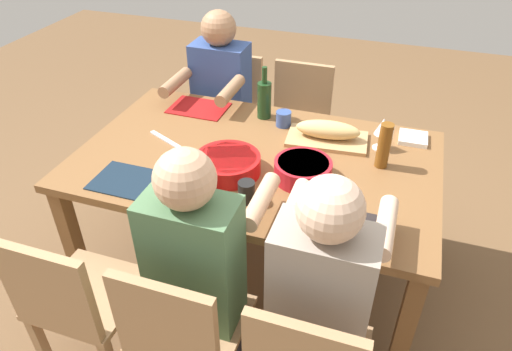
# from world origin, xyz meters

# --- Properties ---
(ground_plane) EXTENTS (8.00, 8.00, 0.00)m
(ground_plane) POSITION_xyz_m (0.00, 0.00, 0.00)
(ground_plane) COLOR brown
(dining_table) EXTENTS (1.71, 1.07, 0.74)m
(dining_table) POSITION_xyz_m (0.00, 0.00, 0.66)
(dining_table) COLOR brown
(dining_table) RESTS_ON ground_plane
(chair_far_right) EXTENTS (0.40, 0.40, 0.85)m
(chair_far_right) POSITION_xyz_m (0.47, 0.86, 0.48)
(chair_far_right) COLOR #A87F56
(chair_far_right) RESTS_ON ground_plane
(diner_far_left) EXTENTS (0.41, 0.53, 1.20)m
(diner_far_left) POSITION_xyz_m (-0.47, 0.67, 0.70)
(diner_far_left) COLOR #2D2D38
(diner_far_left) RESTS_ON ground_plane
(chair_near_right) EXTENTS (0.40, 0.40, 0.85)m
(chair_near_right) POSITION_xyz_m (0.47, -0.86, 0.48)
(chair_near_right) COLOR #A87F56
(chair_near_right) RESTS_ON ground_plane
(diner_near_right) EXTENTS (0.41, 0.53, 1.20)m
(diner_near_right) POSITION_xyz_m (0.47, -0.67, 0.70)
(diner_near_right) COLOR #2D2D38
(diner_near_right) RESTS_ON ground_plane
(chair_far_center) EXTENTS (0.40, 0.40, 0.85)m
(chair_far_center) POSITION_xyz_m (0.00, 0.86, 0.48)
(chair_far_center) COLOR #A87F56
(chair_far_center) RESTS_ON ground_plane
(diner_far_center) EXTENTS (0.41, 0.53, 1.20)m
(diner_far_center) POSITION_xyz_m (-0.00, 0.67, 0.70)
(diner_far_center) COLOR #2D2D38
(diner_far_center) RESTS_ON ground_plane
(chair_near_center) EXTENTS (0.40, 0.40, 0.85)m
(chair_near_center) POSITION_xyz_m (0.00, -0.86, 0.48)
(chair_near_center) COLOR #A87F56
(chair_near_center) RESTS_ON ground_plane
(serving_bowl_salad) EXTENTS (0.26, 0.26, 0.09)m
(serving_bowl_salad) POSITION_xyz_m (-0.25, 0.10, 0.79)
(serving_bowl_salad) COLOR #B21923
(serving_bowl_salad) RESTS_ON dining_table
(serving_bowl_greens) EXTENTS (0.30, 0.30, 0.08)m
(serving_bowl_greens) POSITION_xyz_m (0.08, 0.16, 0.79)
(serving_bowl_greens) COLOR red
(serving_bowl_greens) RESTS_ON dining_table
(cutting_board) EXTENTS (0.42, 0.25, 0.02)m
(cutting_board) POSITION_xyz_m (-0.29, -0.25, 0.75)
(cutting_board) COLOR tan
(cutting_board) RESTS_ON dining_table
(bread_loaf) EXTENTS (0.33, 0.14, 0.09)m
(bread_loaf) POSITION_xyz_m (-0.29, -0.25, 0.81)
(bread_loaf) COLOR tan
(bread_loaf) RESTS_ON cutting_board
(wine_bottle) EXTENTS (0.08, 0.08, 0.29)m
(wine_bottle) POSITION_xyz_m (0.09, -0.40, 0.85)
(wine_bottle) COLOR #193819
(wine_bottle) RESTS_ON dining_table
(beer_bottle) EXTENTS (0.06, 0.06, 0.22)m
(beer_bottle) POSITION_xyz_m (-0.58, -0.11, 0.85)
(beer_bottle) COLOR brown
(beer_bottle) RESTS_ON dining_table
(wine_glass) EXTENTS (0.08, 0.08, 0.17)m
(wine_glass) POSITION_xyz_m (-0.55, -0.27, 0.86)
(wine_glass) COLOR silver
(wine_glass) RESTS_ON dining_table
(placemat_far_right) EXTENTS (0.32, 0.23, 0.01)m
(placemat_far_right) POSITION_xyz_m (0.47, 0.37, 0.74)
(placemat_far_right) COLOR #142333
(placemat_far_right) RESTS_ON dining_table
(placemat_far_left) EXTENTS (0.32, 0.23, 0.01)m
(placemat_far_left) POSITION_xyz_m (-0.47, 0.37, 0.74)
(placemat_far_left) COLOR black
(placemat_far_left) RESTS_ON dining_table
(placemat_near_right) EXTENTS (0.32, 0.23, 0.01)m
(placemat_near_right) POSITION_xyz_m (0.47, -0.37, 0.74)
(placemat_near_right) COLOR maroon
(placemat_near_right) RESTS_ON dining_table
(cup_far_center) EXTENTS (0.07, 0.07, 0.10)m
(cup_far_center) POSITION_xyz_m (-0.07, 0.34, 0.79)
(cup_far_center) COLOR black
(cup_far_center) RESTS_ON dining_table
(fork_far_center) EXTENTS (0.02, 0.17, 0.01)m
(fork_far_center) POSITION_xyz_m (0.14, 0.37, 0.74)
(fork_far_center) COLOR silver
(fork_far_center) RESTS_ON dining_table
(cup_near_center) EXTENTS (0.08, 0.08, 0.08)m
(cup_near_center) POSITION_xyz_m (-0.04, -0.34, 0.78)
(cup_near_center) COLOR #334C8C
(cup_near_center) RESTS_ON dining_table
(carving_knife) EXTENTS (0.22, 0.12, 0.01)m
(carving_knife) POSITION_xyz_m (0.49, -0.00, 0.74)
(carving_knife) COLOR silver
(carving_knife) RESTS_ON dining_table
(napkin_stack) EXTENTS (0.14, 0.14, 0.02)m
(napkin_stack) POSITION_xyz_m (-0.71, -0.40, 0.75)
(napkin_stack) COLOR white
(napkin_stack) RESTS_ON dining_table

